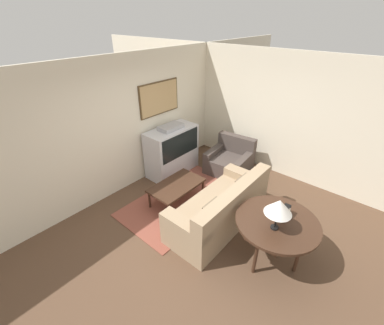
{
  "coord_description": "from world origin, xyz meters",
  "views": [
    {
      "loc": [
        -2.66,
        -2.01,
        3.29
      ],
      "look_at": [
        0.63,
        0.85,
        0.75
      ],
      "focal_mm": 24.0,
      "sensor_mm": 36.0,
      "label": 1
    }
  ],
  "objects_px": {
    "tv": "(172,151)",
    "console_table": "(277,224)",
    "couch": "(221,209)",
    "table_lamp": "(279,207)",
    "armchair": "(230,161)",
    "coffee_table": "(177,186)",
    "mantel_clock": "(286,211)"
  },
  "relations": [
    {
      "from": "tv",
      "to": "console_table",
      "type": "bearing_deg",
      "value": -105.27
    },
    {
      "from": "couch",
      "to": "console_table",
      "type": "height_order",
      "value": "couch"
    },
    {
      "from": "table_lamp",
      "to": "armchair",
      "type": "bearing_deg",
      "value": 45.9
    },
    {
      "from": "tv",
      "to": "coffee_table",
      "type": "distance_m",
      "value": 1.17
    },
    {
      "from": "couch",
      "to": "console_table",
      "type": "xyz_separation_m",
      "value": [
        -0.08,
        -1.02,
        0.35
      ]
    },
    {
      "from": "armchair",
      "to": "coffee_table",
      "type": "xyz_separation_m",
      "value": [
        -1.67,
        0.13,
        0.11
      ]
    },
    {
      "from": "console_table",
      "to": "mantel_clock",
      "type": "distance_m",
      "value": 0.23
    },
    {
      "from": "mantel_clock",
      "to": "couch",
      "type": "bearing_deg",
      "value": 95.0
    },
    {
      "from": "armchair",
      "to": "tv",
      "type": "bearing_deg",
      "value": -143.99
    },
    {
      "from": "tv",
      "to": "table_lamp",
      "type": "relative_size",
      "value": 2.54
    },
    {
      "from": "tv",
      "to": "coffee_table",
      "type": "relative_size",
      "value": 1.14
    },
    {
      "from": "couch",
      "to": "mantel_clock",
      "type": "height_order",
      "value": "mantel_clock"
    },
    {
      "from": "tv",
      "to": "console_table",
      "type": "height_order",
      "value": "tv"
    },
    {
      "from": "table_lamp",
      "to": "mantel_clock",
      "type": "height_order",
      "value": "table_lamp"
    },
    {
      "from": "mantel_clock",
      "to": "armchair",
      "type": "bearing_deg",
      "value": 51.52
    },
    {
      "from": "couch",
      "to": "armchair",
      "type": "distance_m",
      "value": 1.85
    },
    {
      "from": "couch",
      "to": "table_lamp",
      "type": "distance_m",
      "value": 1.33
    },
    {
      "from": "couch",
      "to": "coffee_table",
      "type": "distance_m",
      "value": 1.02
    },
    {
      "from": "armchair",
      "to": "console_table",
      "type": "bearing_deg",
      "value": -48.27
    },
    {
      "from": "tv",
      "to": "couch",
      "type": "height_order",
      "value": "tv"
    },
    {
      "from": "console_table",
      "to": "table_lamp",
      "type": "relative_size",
      "value": 2.47
    },
    {
      "from": "coffee_table",
      "to": "console_table",
      "type": "height_order",
      "value": "console_table"
    },
    {
      "from": "coffee_table",
      "to": "tv",
      "type": "bearing_deg",
      "value": 48.96
    },
    {
      "from": "couch",
      "to": "console_table",
      "type": "distance_m",
      "value": 1.09
    },
    {
      "from": "couch",
      "to": "armchair",
      "type": "relative_size",
      "value": 1.98
    },
    {
      "from": "mantel_clock",
      "to": "console_table",
      "type": "bearing_deg",
      "value": 172.18
    },
    {
      "from": "tv",
      "to": "mantel_clock",
      "type": "height_order",
      "value": "tv"
    },
    {
      "from": "armchair",
      "to": "mantel_clock",
      "type": "xyz_separation_m",
      "value": [
        -1.53,
        -1.93,
        0.56
      ]
    },
    {
      "from": "armchair",
      "to": "couch",
      "type": "bearing_deg",
      "value": -67.93
    },
    {
      "from": "armchair",
      "to": "mantel_clock",
      "type": "distance_m",
      "value": 2.53
    },
    {
      "from": "console_table",
      "to": "mantel_clock",
      "type": "height_order",
      "value": "mantel_clock"
    },
    {
      "from": "coffee_table",
      "to": "table_lamp",
      "type": "xyz_separation_m",
      "value": [
        -0.2,
        -2.06,
        0.74
      ]
    }
  ]
}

